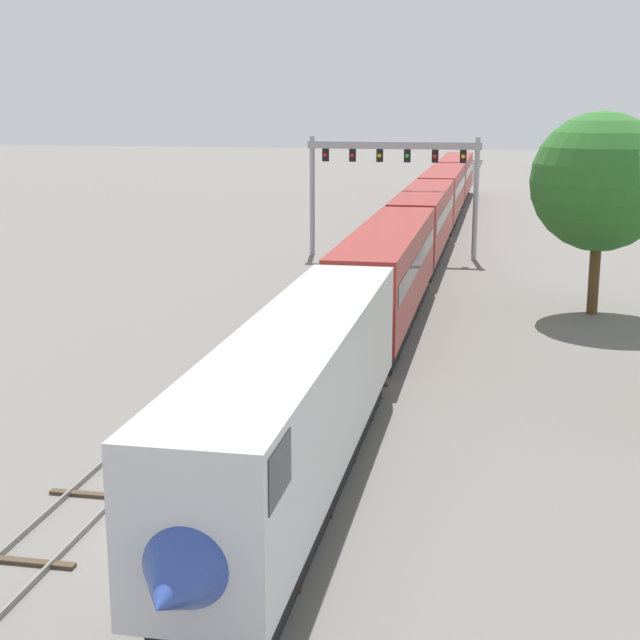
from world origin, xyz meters
TOP-DOWN VIEW (x-y plane):
  - ground_plane at (0.00, 0.00)m, footprint 400.00×400.00m
  - track_main at (2.00, 60.00)m, footprint 2.60×200.00m
  - track_near at (-3.50, 40.00)m, footprint 2.60×160.00m
  - passenger_train at (2.00, 44.93)m, footprint 3.04×102.58m
  - signal_gantry at (-0.25, 45.06)m, footprint 12.10×0.49m
  - trackside_tree_right at (12.14, 28.80)m, footprint 7.03×7.03m

SIDE VIEW (x-z plane):
  - ground_plane at x=0.00m, z-range 0.00..0.00m
  - track_main at x=2.00m, z-range -0.01..0.15m
  - track_near at x=-3.50m, z-range -0.01..0.15m
  - passenger_train at x=2.00m, z-range 0.21..5.01m
  - signal_gantry at x=-0.25m, z-range 1.99..10.39m
  - trackside_tree_right at x=12.14m, z-range 1.64..11.98m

